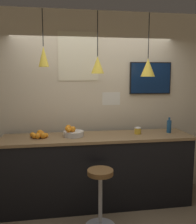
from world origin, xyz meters
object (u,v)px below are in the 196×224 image
at_px(juice_bottle, 169,126).
at_px(spread_jar, 138,131).
at_px(fruit_bowl, 73,133).
at_px(bar_stool, 100,192).
at_px(mounted_tv, 150,78).

xyz_separation_m(juice_bottle, spread_jar, (-0.50, 0.00, -0.05)).
bearing_deg(juice_bottle, spread_jar, 180.00).
relative_size(fruit_bowl, spread_jar, 2.95).
bearing_deg(bar_stool, mounted_tv, 45.28).
relative_size(bar_stool, spread_jar, 7.66).
xyz_separation_m(fruit_bowl, spread_jar, (0.98, 0.00, -0.01)).
relative_size(juice_bottle, mounted_tv, 0.35).
bearing_deg(fruit_bowl, mounted_tv, 15.39).
distance_m(bar_stool, fruit_bowl, 0.94).
height_order(fruit_bowl, juice_bottle, juice_bottle).
distance_m(spread_jar, mounted_tv, 0.91).
relative_size(spread_jar, mounted_tv, 0.15).
bearing_deg(spread_jar, fruit_bowl, -179.92).
distance_m(juice_bottle, spread_jar, 0.50).
relative_size(bar_stool, fruit_bowl, 2.60).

